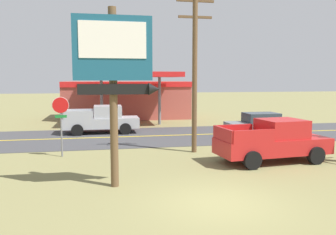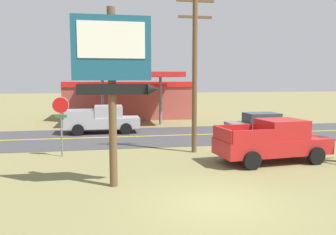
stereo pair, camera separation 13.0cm
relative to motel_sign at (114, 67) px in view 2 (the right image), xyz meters
The scene contains 10 objects.
ground_plane 5.61m from the motel_sign, 37.07° to the right, with size 180.00×180.00×0.00m, color olive.
road_asphalt 11.93m from the motel_sign, 74.65° to the left, with size 140.00×8.00×0.02m, color #3D3D3F.
road_centre_line 11.92m from the motel_sign, 74.65° to the left, with size 126.00×0.20×0.01m, color gold.
motel_sign is the anchor object (origin of this frame).
stop_sign 6.36m from the motel_sign, 114.03° to the left, with size 0.80×0.08×2.95m.
utility_pole 6.79m from the motel_sign, 51.15° to the left, with size 1.93×0.26×8.22m.
gas_station 22.64m from the motel_sign, 85.01° to the left, with size 12.00×11.50×4.40m.
pickup_red_parked_on_lawn 8.37m from the motel_sign, 18.98° to the left, with size 5.37×2.63×1.96m.
pickup_silver_on_road 13.18m from the motel_sign, 91.90° to the left, with size 5.20×2.24×1.96m.
car_grey_near_lane 13.42m from the motel_sign, 42.47° to the left, with size 4.20×2.00×1.64m.
Camera 2 is at (-3.32, -9.87, 3.79)m, focal length 37.17 mm.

